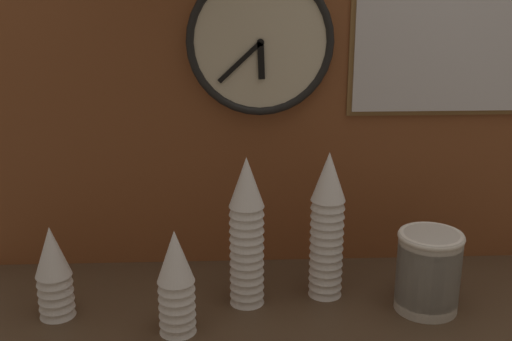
{
  "coord_description": "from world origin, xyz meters",
  "views": [
    {
      "loc": [
        -0.16,
        -1.32,
        0.75
      ],
      "look_at": [
        -0.1,
        0.04,
        0.32
      ],
      "focal_mm": 45.0,
      "sensor_mm": 36.0,
      "label": 1
    }
  ],
  "objects_px": {
    "bowl_stack_right": "(428,270)",
    "wall_clock": "(260,42)",
    "cup_stack_center_right": "(327,225)",
    "cup_stack_far_left": "(54,272)",
    "cup_stack_center_left": "(176,282)",
    "cup_stack_center": "(247,232)"
  },
  "relations": [
    {
      "from": "cup_stack_far_left",
      "to": "wall_clock",
      "type": "bearing_deg",
      "value": 28.23
    },
    {
      "from": "cup_stack_center_right",
      "to": "cup_stack_center",
      "type": "bearing_deg",
      "value": -170.41
    },
    {
      "from": "cup_stack_far_left",
      "to": "cup_stack_center_right",
      "type": "relative_size",
      "value": 0.61
    },
    {
      "from": "bowl_stack_right",
      "to": "cup_stack_center_right",
      "type": "bearing_deg",
      "value": 160.64
    },
    {
      "from": "bowl_stack_right",
      "to": "wall_clock",
      "type": "bearing_deg",
      "value": 145.2
    },
    {
      "from": "cup_stack_center_left",
      "to": "wall_clock",
      "type": "distance_m",
      "value": 0.6
    },
    {
      "from": "cup_stack_center",
      "to": "cup_stack_far_left",
      "type": "distance_m",
      "value": 0.44
    },
    {
      "from": "cup_stack_center",
      "to": "cup_stack_center_right",
      "type": "xyz_separation_m",
      "value": [
        0.19,
        0.03,
        0.0
      ]
    },
    {
      "from": "cup_stack_center",
      "to": "cup_stack_far_left",
      "type": "height_order",
      "value": "cup_stack_center"
    },
    {
      "from": "bowl_stack_right",
      "to": "cup_stack_far_left",
      "type": "bearing_deg",
      "value": 179.68
    },
    {
      "from": "cup_stack_center_left",
      "to": "cup_stack_center",
      "type": "height_order",
      "value": "cup_stack_center"
    },
    {
      "from": "cup_stack_center",
      "to": "wall_clock",
      "type": "relative_size",
      "value": 1.0
    },
    {
      "from": "bowl_stack_right",
      "to": "wall_clock",
      "type": "xyz_separation_m",
      "value": [
        -0.37,
        0.26,
        0.48
      ]
    },
    {
      "from": "cup_stack_center",
      "to": "bowl_stack_right",
      "type": "height_order",
      "value": "cup_stack_center"
    },
    {
      "from": "cup_stack_center_right",
      "to": "bowl_stack_right",
      "type": "xyz_separation_m",
      "value": [
        0.22,
        -0.08,
        -0.08
      ]
    },
    {
      "from": "cup_stack_center_left",
      "to": "wall_clock",
      "type": "bearing_deg",
      "value": 59.74
    },
    {
      "from": "cup_stack_center_right",
      "to": "cup_stack_far_left",
      "type": "bearing_deg",
      "value": -173.24
    },
    {
      "from": "cup_stack_center",
      "to": "cup_stack_far_left",
      "type": "relative_size",
      "value": 1.65
    },
    {
      "from": "cup_stack_far_left",
      "to": "cup_stack_center_right",
      "type": "bearing_deg",
      "value": 6.76
    },
    {
      "from": "cup_stack_center_right",
      "to": "wall_clock",
      "type": "height_order",
      "value": "wall_clock"
    },
    {
      "from": "cup_stack_center_left",
      "to": "cup_stack_far_left",
      "type": "relative_size",
      "value": 1.09
    },
    {
      "from": "wall_clock",
      "to": "cup_stack_center",
      "type": "bearing_deg",
      "value": -100.84
    }
  ]
}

